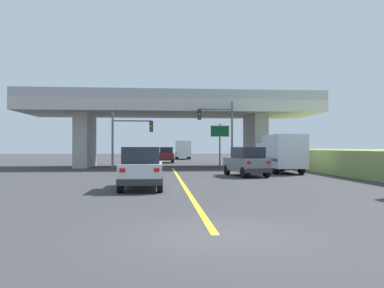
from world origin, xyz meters
TOP-DOWN VIEW (x-y plane):
  - ground at (0.00, 31.08)m, footprint 160.00×160.00m
  - overpass_bridge at (0.00, 31.08)m, footprint 29.38×9.17m
  - lane_divider_stripe at (0.00, 13.99)m, footprint 0.20×27.98m
  - suv_lead at (-2.12, 10.00)m, footprint 1.99×4.47m
  - suv_crossing at (4.74, 17.55)m, footprint 2.59×4.53m
  - box_truck at (8.30, 21.10)m, footprint 2.33×6.45m
  - sedan_oncoming at (-0.38, 41.22)m, footprint 1.88×4.53m
  - traffic_signal_nearside at (4.33, 25.99)m, footprint 3.25×0.36m
  - traffic_signal_farside at (-4.07, 25.29)m, footprint 3.61×0.36m
  - highway_sign at (4.73, 29.24)m, footprint 1.87×0.17m
  - semi_truck_distant at (2.68, 56.09)m, footprint 2.33×7.00m

SIDE VIEW (x-z plane):
  - ground at x=0.00m, z-range 0.00..0.00m
  - lane_divider_stripe at x=0.00m, z-range 0.00..0.01m
  - suv_crossing at x=4.74m, z-range 0.00..2.02m
  - sedan_oncoming at x=-0.38m, z-range 0.00..2.02m
  - suv_lead at x=-2.12m, z-range 0.00..2.02m
  - box_truck at x=8.30m, z-range 0.08..3.05m
  - semi_truck_distant at x=2.68m, z-range 0.08..3.15m
  - highway_sign at x=4.73m, z-range 1.06..5.38m
  - traffic_signal_farside at x=-4.07m, z-range 0.66..5.79m
  - traffic_signal_nearside at x=4.33m, z-range 0.82..7.02m
  - overpass_bridge at x=0.00m, z-range 1.60..9.00m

